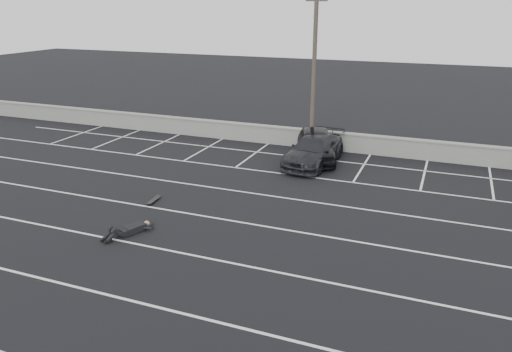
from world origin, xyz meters
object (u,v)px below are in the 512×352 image
at_px(person, 135,225).
at_px(car_left, 316,144).
at_px(car_right, 314,150).
at_px(skateboard, 153,200).
at_px(utility_pole, 314,73).

bearing_deg(person, car_left, 92.99).
height_order(car_right, person, car_right).
distance_m(person, skateboard, 2.85).
distance_m(utility_pole, skateboard, 11.35).
xyz_separation_m(car_right, utility_pole, (-0.72, 2.11, 3.62)).
distance_m(car_left, utility_pole, 3.80).
height_order(utility_pole, skateboard, utility_pole).
bearing_deg(car_right, car_left, 104.07).
distance_m(utility_pole, person, 13.41).
distance_m(car_right, person, 10.99).
bearing_deg(car_right, utility_pole, 114.18).
bearing_deg(car_left, skateboard, -137.01).
bearing_deg(skateboard, person, -75.69).
xyz_separation_m(car_right, skateboard, (-4.84, -7.57, -0.65)).
xyz_separation_m(utility_pole, skateboard, (-4.12, -9.68, -4.27)).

